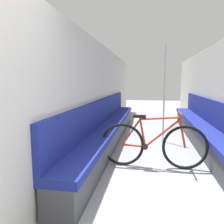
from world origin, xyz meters
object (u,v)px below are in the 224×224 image
at_px(bench_seat_row_left, 109,129).
at_px(grab_pole_near, 164,96).
at_px(bench_seat_row_right, 205,132).
at_px(bicycle, 153,145).

distance_m(bench_seat_row_left, grab_pole_near, 1.43).
relative_size(bench_seat_row_left, bench_seat_row_right, 1.00).
relative_size(bench_seat_row_left, bicycle, 3.46).
distance_m(bench_seat_row_right, bicycle, 1.68).
xyz_separation_m(bench_seat_row_right, grab_pole_near, (-0.84, 0.31, 0.73)).
bearing_deg(bicycle, bench_seat_row_left, 116.73).
height_order(bench_seat_row_right, grab_pole_near, grab_pole_near).
distance_m(bench_seat_row_left, bench_seat_row_right, 2.04).
bearing_deg(bench_seat_row_right, bench_seat_row_left, 180.00).
bearing_deg(bicycle, grab_pole_near, 71.09).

